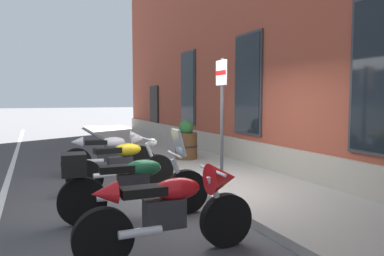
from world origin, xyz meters
TOP-DOWN VIEW (x-y plane):
  - ground_plane at (0.00, 0.00)m, footprint 140.00×140.00m
  - sidewalk at (0.00, 1.14)m, footprint 32.81×2.29m
  - motorcycle_white_sport at (-2.24, -1.05)m, footprint 0.62×2.06m
  - motorcycle_yellow_naked at (-0.76, -1.14)m, footprint 0.62×2.04m
  - motorcycle_green_touring at (0.86, -1.44)m, footprint 0.62×2.18m
  - motorcycle_red_sport at (2.24, -1.26)m, footprint 0.62×2.05m
  - parking_sign at (0.09, 0.46)m, footprint 0.36×0.07m
  - barrel_planter at (-3.10, 1.09)m, footprint 0.63×0.63m

SIDE VIEW (x-z plane):
  - ground_plane at x=0.00m, z-range 0.00..0.00m
  - sidewalk at x=0.00m, z-range 0.00..0.12m
  - motorcycle_yellow_naked at x=-0.76m, z-range 0.00..0.97m
  - motorcycle_green_touring at x=0.86m, z-range -0.11..1.18m
  - motorcycle_red_sport at x=2.24m, z-range 0.05..1.05m
  - motorcycle_white_sport at x=-2.24m, z-range 0.05..1.06m
  - barrel_planter at x=-3.10m, z-range 0.05..1.09m
  - parking_sign at x=0.09m, z-range 0.47..2.79m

